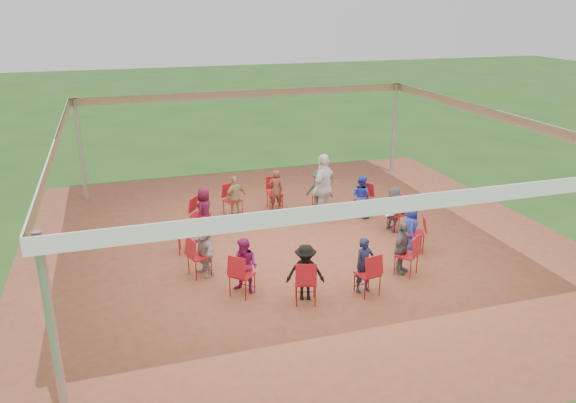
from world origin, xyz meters
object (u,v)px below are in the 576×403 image
object	(u,v)px
person_seated_0	(394,209)
person_seated_4	(235,197)
chair_1	(363,200)
laptop	(388,211)
chair_4	(233,201)
chair_0	(398,214)
chair_11	(407,255)
cable_coil	(304,250)
chair_10	(368,274)
person_seated_11	(410,227)
person_seated_7	(245,266)
person_seated_8	(305,272)
chair_7	(199,256)
person_seated_5	(205,210)
person_seated_1	(361,196)
chair_8	(242,275)
chair_12	(415,233)
standing_person	(324,188)
chair_6	(187,234)
chair_2	(320,193)
person_seated_9	(364,265)
person_seated_2	(319,190)
chair_3	(275,193)
chair_5	(201,215)
chair_9	(306,281)
person_seated_6	(204,249)

from	to	relation	value
person_seated_0	person_seated_4	size ratio (longest dim) A/B	1.00
chair_1	laptop	world-z (taller)	chair_1
chair_1	person_seated_4	distance (m)	3.49
chair_4	chair_1	bearing A→B (deg)	138.46
chair_0	chair_11	bearing A→B (deg)	152.31
chair_0	cable_coil	world-z (taller)	chair_0
chair_10	person_seated_11	xyz separation A→B (m)	(1.83, 1.61, 0.14)
person_seated_4	person_seated_7	xyz separation A→B (m)	(-0.71, -4.16, 0.00)
person_seated_8	chair_7	bearing A→B (deg)	154.80
chair_4	person_seated_5	world-z (taller)	person_seated_5
person_seated_0	person_seated_1	xyz separation A→B (m)	(-0.38, 1.17, 0.00)
chair_8	chair_12	size ratio (longest dim) A/B	1.00
chair_7	chair_8	world-z (taller)	same
person_seated_4	chair_11	bearing A→B (deg)	97.08
cable_coil	person_seated_1	bearing A→B (deg)	37.49
person_seated_0	standing_person	xyz separation A→B (m)	(-1.46, 1.18, 0.34)
chair_6	cable_coil	world-z (taller)	chair_6
chair_2	person_seated_9	bearing A→B (deg)	110.27
person_seated_7	laptop	size ratio (longest dim) A/B	3.22
chair_12	person_seated_2	size ratio (longest dim) A/B	0.78
chair_11	person_seated_2	distance (m)	4.32
person_seated_2	person_seated_11	distance (m)	3.40
person_seated_0	cable_coil	size ratio (longest dim) A/B	3.72
chair_0	chair_3	xyz separation A→B (m)	(-2.55, 2.49, 0.00)
chair_1	chair_3	bearing A→B (deg)	27.69
chair_5	chair_10	size ratio (longest dim) A/B	1.00
chair_12	chair_11	bearing A→B (deg)	166.15
chair_0	chair_1	size ratio (longest dim) A/B	1.00
chair_1	chair_12	distance (m)	2.50
chair_9	chair_12	size ratio (longest dim) A/B	1.00
chair_9	person_seated_9	bearing A→B (deg)	19.14
laptop	person_seated_2	bearing A→B (deg)	24.23
chair_2	person_seated_7	xyz separation A→B (m)	(-3.15, -4.15, 0.14)
chair_12	laptop	distance (m)	1.25
person_seated_5	chair_0	bearing A→B (deg)	111.27
chair_7	standing_person	size ratio (longest dim) A/B	0.49
person_seated_0	laptop	size ratio (longest dim) A/B	3.22
chair_3	laptop	distance (m)	3.39
chair_4	person_seated_11	bearing A→B (deg)	110.27
chair_9	person_seated_1	bearing A→B (deg)	69.73
chair_9	cable_coil	distance (m)	2.40
chair_7	chair_4	bearing A→B (deg)	138.46
chair_8	person_seated_5	xyz separation A→B (m)	(-0.17, 3.48, 0.14)
chair_3	person_seated_5	size ratio (longest dim) A/B	0.78
chair_5	person_seated_6	xyz separation A→B (m)	(-0.30, -2.42, 0.14)
chair_12	person_seated_6	bearing A→B (deg)	110.27
chair_5	person_seated_5	world-z (taller)	person_seated_5
person_seated_8	person_seated_9	xyz separation A→B (m)	(1.23, -0.06, 0.00)
person_seated_9	person_seated_8	bearing A→B (deg)	166.15
chair_5	laptop	size ratio (longest dim) A/B	2.50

